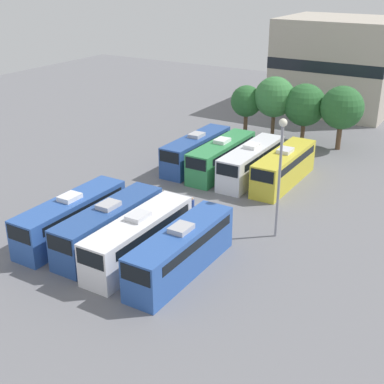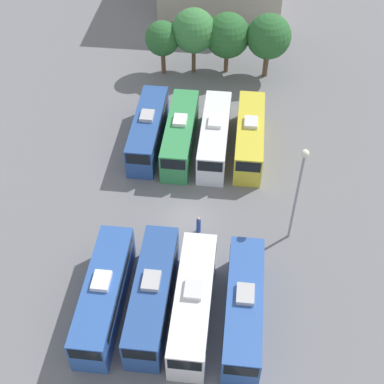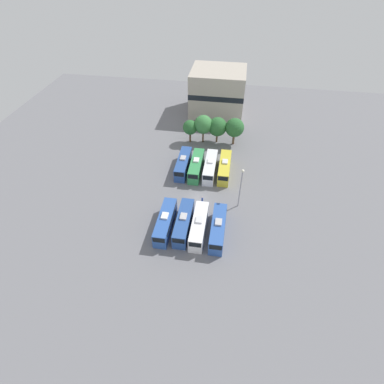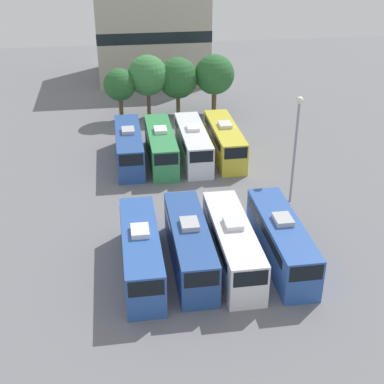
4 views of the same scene
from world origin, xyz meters
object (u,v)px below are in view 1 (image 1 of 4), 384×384
bus_6 (251,161)px  worker_person (192,207)px  bus_4 (197,150)px  tree_1 (275,97)px  depot_building (338,64)px  light_pole (281,161)px  bus_5 (222,156)px  bus_7 (284,166)px  tree_2 (305,105)px  bus_2 (139,237)px  bus_3 (182,249)px  bus_1 (110,225)px  tree_0 (246,101)px  tree_3 (342,108)px  bus_0 (72,216)px

bus_6 → worker_person: size_ratio=6.08×
bus_4 → tree_1: size_ratio=1.37×
tree_1 → depot_building: bearing=83.9°
depot_building → tree_1: bearing=-96.1°
worker_person → light_pole: size_ratio=0.18×
bus_6 → bus_5: bearing=-178.3°
tree_1 → bus_7: bearing=-62.4°
bus_4 → tree_2: 14.90m
bus_2 → bus_3: bearing=-0.0°
tree_2 → tree_1: bearing=-173.3°
bus_1 → tree_0: tree_0 is taller
bus_1 → bus_2: same height
bus_3 → bus_6: same height
bus_7 → tree_2: (-3.02, 13.03, 2.72)m
bus_3 → tree_3: size_ratio=1.42×
bus_3 → depot_building: size_ratio=0.65×
light_pole → bus_5: bearing=135.4°
tree_3 → bus_5: bearing=-120.7°
tree_3 → bus_6: bearing=-109.4°
bus_7 → depot_building: depot_building is taller
bus_6 → worker_person: (-0.44, -10.29, -0.94)m
bus_1 → bus_5: bearing=90.8°
bus_0 → bus_4: bearing=89.9°
bus_0 → worker_person: bearing=53.1°
bus_1 → tree_3: bearing=76.3°
bus_2 → light_pole: 11.51m
bus_7 → light_pole: bearing=-70.6°
bus_6 → tree_2: size_ratio=1.47×
light_pole → tree_2: 24.33m
worker_person → tree_3: size_ratio=0.23×
bus_1 → worker_person: size_ratio=6.08×
bus_2 → light_pole: bearing=49.7°
tree_2 → bus_6: bearing=-91.0°
bus_7 → depot_building: bearing=98.9°
bus_1 → depot_building: (1.47, 48.25, 4.65)m
bus_3 → tree_1: 31.93m
bus_5 → tree_3: bearing=59.3°
bus_5 → bus_7: 6.45m
bus_3 → bus_5: bearing=110.3°
bus_4 → depot_building: 31.04m
bus_5 → bus_7: same height
worker_person → tree_0: size_ratio=0.27×
tree_0 → tree_3: size_ratio=0.85×
bus_7 → tree_3: tree_3 is taller
bus_7 → tree_0: size_ratio=1.66×
bus_1 → tree_1: 30.83m
bus_4 → bus_7: same height
bus_2 → depot_building: (-1.46, 48.62, 4.65)m
bus_3 → worker_person: bearing=116.7°
bus_3 → bus_5: 19.21m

